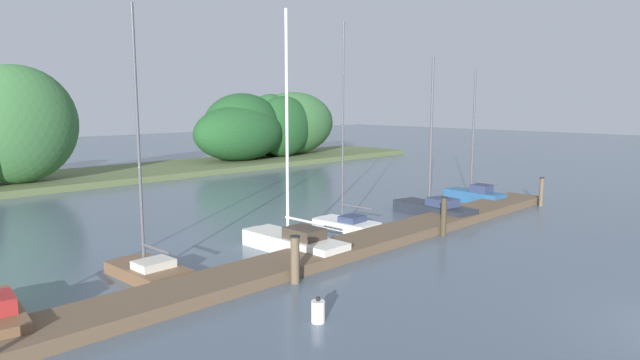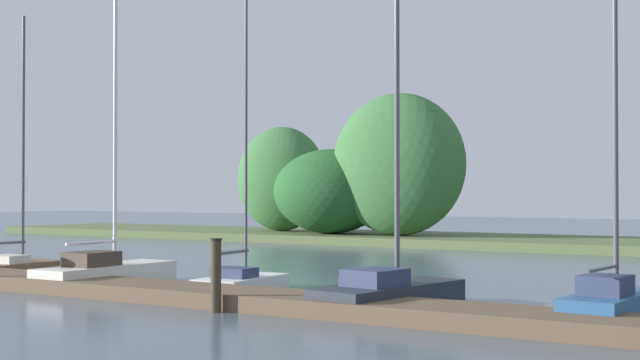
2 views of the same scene
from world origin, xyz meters
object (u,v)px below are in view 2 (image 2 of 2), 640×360
at_px(sailboat_1, 19,262).
at_px(mooring_piling_2, 216,275).
at_px(sailboat_3, 243,278).
at_px(sailboat_2, 109,270).
at_px(sailboat_4, 392,290).
at_px(sailboat_5, 614,301).

relative_size(sailboat_1, mooring_piling_2, 5.17).
height_order(sailboat_1, sailboat_3, sailboat_3).
relative_size(sailboat_1, sailboat_2, 0.96).
distance_m(sailboat_4, mooring_piling_2, 3.73).
relative_size(sailboat_5, mooring_piling_2, 4.49).
bearing_deg(sailboat_2, sailboat_3, -77.08).
height_order(sailboat_3, mooring_piling_2, sailboat_3).
bearing_deg(sailboat_5, sailboat_1, 92.10).
bearing_deg(sailboat_4, sailboat_3, 86.02).
relative_size(sailboat_2, sailboat_3, 1.00).
relative_size(sailboat_2, mooring_piling_2, 5.36).
distance_m(sailboat_2, sailboat_5, 12.98).
xyz_separation_m(sailboat_5, mooring_piling_2, (-7.32, -2.84, 0.34)).
bearing_deg(sailboat_4, mooring_piling_2, 138.26).
xyz_separation_m(sailboat_3, sailboat_4, (4.76, -1.03, 0.06)).
bearing_deg(mooring_piling_2, sailboat_1, 161.65).
xyz_separation_m(sailboat_3, sailboat_5, (9.24, -0.57, 0.09)).
bearing_deg(mooring_piling_2, sailboat_3, 119.32).
height_order(sailboat_1, sailboat_5, sailboat_1).
relative_size(sailboat_2, sailboat_4, 1.15).
xyz_separation_m(sailboat_4, sailboat_5, (4.48, 0.46, 0.03)).
bearing_deg(sailboat_3, sailboat_5, -97.92).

